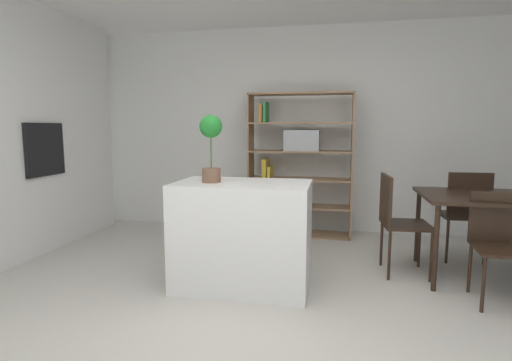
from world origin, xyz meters
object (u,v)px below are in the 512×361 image
at_px(dining_table, 483,204).
at_px(dining_chair_far, 465,209).
at_px(built_in_oven, 45,149).
at_px(kitchen_island, 243,235).
at_px(potted_plant_on_island, 211,141).
at_px(dining_chair_near, 503,237).
at_px(dining_chair_island_side, 396,215).
at_px(open_bookshelf, 296,161).

relative_size(dining_table, dining_chair_far, 1.12).
xyz_separation_m(built_in_oven, kitchen_island, (2.35, -0.53, -0.70)).
relative_size(built_in_oven, dining_chair_far, 0.61).
distance_m(built_in_oven, potted_plant_on_island, 2.16).
bearing_deg(potted_plant_on_island, dining_table, 15.26).
bearing_deg(dining_chair_near, dining_chair_island_side, 151.55).
bearing_deg(dining_chair_far, potted_plant_on_island, 23.76).
relative_size(kitchen_island, dining_chair_near, 1.33).
distance_m(built_in_oven, dining_table, 4.48).
xyz_separation_m(potted_plant_on_island, dining_chair_far, (2.38, 1.12, -0.71)).
distance_m(built_in_oven, dining_chair_far, 4.53).
height_order(kitchen_island, dining_chair_far, dining_chair_far).
bearing_deg(dining_table, dining_chair_near, -89.32).
height_order(potted_plant_on_island, open_bookshelf, open_bookshelf).
height_order(dining_table, dining_chair_near, dining_chair_near).
height_order(built_in_oven, dining_chair_near, built_in_oven).
height_order(open_bookshelf, dining_chair_near, open_bookshelf).
relative_size(kitchen_island, dining_chair_island_side, 1.21).
bearing_deg(dining_chair_island_side, built_in_oven, 87.13).
bearing_deg(dining_chair_far, dining_table, 88.16).
xyz_separation_m(kitchen_island, potted_plant_on_island, (-0.27, -0.04, 0.82)).
bearing_deg(dining_chair_far, dining_chair_island_side, 31.08).
bearing_deg(dining_chair_near, potted_plant_on_island, -172.54).
bearing_deg(dining_chair_island_side, dining_table, -93.41).
distance_m(open_bookshelf, dining_chair_far, 2.02).
bearing_deg(dining_chair_far, kitchen_island, 25.55).
bearing_deg(dining_chair_island_side, open_bookshelf, 37.33).
bearing_deg(dining_table, dining_chair_far, 89.69).
distance_m(open_bookshelf, dining_chair_near, 2.54).
distance_m(dining_chair_island_side, dining_chair_near, 0.89).
relative_size(potted_plant_on_island, dining_table, 0.54).
xyz_separation_m(potted_plant_on_island, open_bookshelf, (0.55, 1.87, -0.31)).
bearing_deg(built_in_oven, dining_table, 0.97).
bearing_deg(built_in_oven, kitchen_island, -12.70).
relative_size(potted_plant_on_island, open_bookshelf, 0.31).
bearing_deg(built_in_oven, open_bookshelf, 26.24).
height_order(open_bookshelf, dining_chair_island_side, open_bookshelf).
distance_m(built_in_oven, kitchen_island, 2.51).
height_order(potted_plant_on_island, dining_chair_near, potted_plant_on_island).
relative_size(dining_chair_island_side, dining_chair_far, 1.00).
height_order(open_bookshelf, dining_chair_far, open_bookshelf).
bearing_deg(built_in_oven, dining_chair_far, 7.04).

